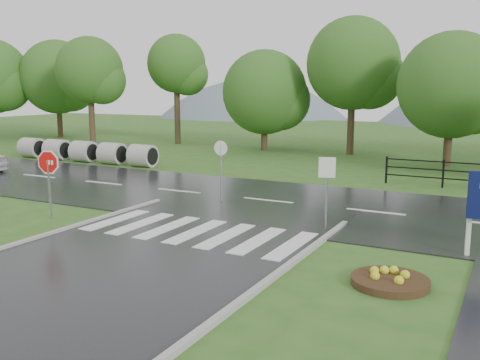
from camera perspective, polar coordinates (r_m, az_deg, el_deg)
The scene contains 10 objects.
ground at distance 11.98m, azimuth -17.87°, elevation -11.11°, with size 120.00×120.00×0.00m, color #315D1F.
main_road at distance 19.95m, azimuth 3.01°, elevation -2.31°, with size 90.00×8.00×0.04m, color black.
crosswalk at distance 15.66m, azimuth -4.71°, elevation -5.48°, with size 6.50×2.80×0.02m.
hills at distance 75.50m, azimuth 23.34°, elevation -6.18°, with size 102.00×48.00×48.00m.
treeline at distance 32.79m, azimuth 14.94°, elevation 2.13°, with size 83.20×5.20×10.00m.
culvert_pipes at distance 31.87m, azimuth -16.31°, elevation 2.94°, with size 9.70×1.20×1.20m.
stop_sign at distance 18.07m, azimuth -19.76°, elevation 1.25°, with size 1.04×0.22×2.38m.
flower_bed at distance 12.07m, azimuth 15.70°, elevation -10.20°, with size 1.66×1.66×0.33m.
reg_sign_small at distance 15.78m, azimuth 9.25°, elevation 0.09°, with size 0.47×0.18×2.20m.
reg_sign_round at distance 19.45m, azimuth -2.04°, elevation 1.72°, with size 0.54×0.07×2.30m.
Camera 1 is at (8.14, -7.73, 4.17)m, focal length 40.00 mm.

